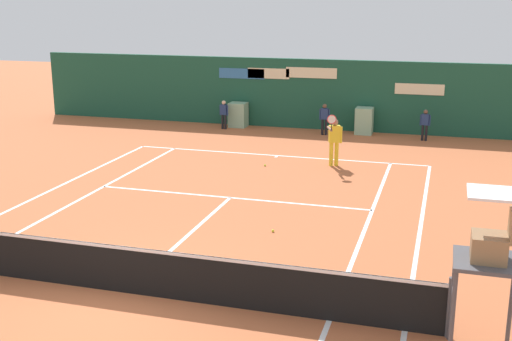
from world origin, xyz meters
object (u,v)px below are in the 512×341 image
ball_kid_centre_post (224,113)px  player_on_baseline (334,138)px  umpire_chair (489,253)px  tennis_ball_near_service_line (265,165)px  ball_kid_left_post (324,117)px  ball_kid_right_post (425,123)px  tennis_ball_mid_court (119,256)px  tennis_ball_by_sideline (273,231)px

ball_kid_centre_post → player_on_baseline: bearing=148.5°
umpire_chair → tennis_ball_near_service_line: 12.59m
ball_kid_left_post → ball_kid_right_post: bearing=175.1°
ball_kid_right_post → ball_kid_left_post: size_ratio=0.96×
ball_kid_left_post → tennis_ball_near_service_line: bearing=75.8°
ball_kid_right_post → tennis_ball_mid_court: 15.42m
player_on_baseline → ball_kid_right_post: bearing=-140.7°
ball_kid_right_post → ball_kid_left_post: (-4.01, 0.00, 0.03)m
ball_kid_centre_post → umpire_chair: bearing=131.3°
ball_kid_left_post → tennis_ball_mid_court: size_ratio=18.93×
ball_kid_right_post → ball_kid_centre_post: size_ratio=1.01×
ball_kid_left_post → ball_kid_centre_post: bearing=-4.9°
ball_kid_right_post → ball_kid_left_post: bearing=7.1°
tennis_ball_by_sideline → tennis_ball_mid_court: 3.76m
umpire_chair → tennis_ball_near_service_line: size_ratio=40.04×
tennis_ball_by_sideline → ball_kid_left_post: bearing=94.7°
ball_kid_right_post → umpire_chair: bearing=102.5°
umpire_chair → ball_kid_right_post: size_ratio=2.19×
ball_kid_centre_post → tennis_ball_mid_court: bearing=110.1°
ball_kid_centre_post → tennis_ball_mid_court: 14.49m
umpire_chair → player_on_baseline: size_ratio=1.48×
player_on_baseline → ball_kid_left_post: (-1.26, 4.98, -0.21)m
umpire_chair → tennis_ball_by_sideline: bearing=45.2°
ball_kid_left_post → tennis_ball_mid_court: bearing=77.8°
ball_kid_right_post → tennis_ball_by_sideline: size_ratio=18.27×
ball_kid_right_post → tennis_ball_near_service_line: bearing=56.0°
player_on_baseline → ball_kid_centre_post: player_on_baseline is taller
umpire_chair → tennis_ball_mid_court: size_ratio=40.04×
umpire_chair → player_on_baseline: (-4.30, 11.34, -0.80)m
player_on_baseline → ball_kid_centre_post: 7.52m
umpire_chair → ball_kid_centre_post: umpire_chair is taller
umpire_chair → tennis_ball_mid_court: bearing=74.4°
ball_kid_left_post → tennis_ball_mid_court: 14.39m
tennis_ball_by_sideline → player_on_baseline: bearing=87.5°
player_on_baseline → tennis_ball_by_sideline: size_ratio=27.04×
umpire_chair → tennis_ball_near_service_line: bearing=31.4°
umpire_chair → ball_kid_centre_post: (-9.93, 16.32, -1.05)m
tennis_ball_near_service_line → tennis_ball_by_sideline: size_ratio=1.00×
ball_kid_right_post → tennis_ball_near_service_line: ball_kid_right_post is taller
ball_kid_left_post → umpire_chair: bearing=104.0°
player_on_baseline → ball_kid_centre_post: size_ratio=1.49×
tennis_ball_by_sideline → tennis_ball_mid_court: (-2.81, -2.49, 0.00)m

